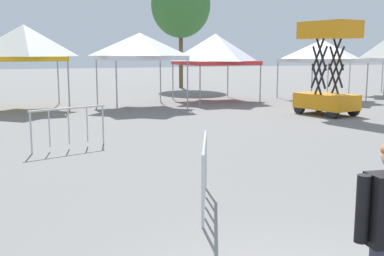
{
  "coord_description": "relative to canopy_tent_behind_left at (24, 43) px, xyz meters",
  "views": [
    {
      "loc": [
        -2.49,
        -3.43,
        2.49
      ],
      "look_at": [
        0.19,
        3.44,
        1.3
      ],
      "focal_mm": 44.38,
      "sensor_mm": 36.0,
      "label": 1
    }
  ],
  "objects": [
    {
      "name": "scissor_lift",
      "position": [
        10.99,
        -6.36,
        -1.73
      ],
      "size": [
        1.84,
        2.54,
        3.66
      ],
      "color": "black",
      "rests_on": "ground"
    },
    {
      "name": "crowd_barrier_mid_lot",
      "position": [
        0.62,
        -9.49,
        -2.11
      ],
      "size": [
        2.0,
        0.72,
        1.08
      ],
      "color": "#B7BABF",
      "rests_on": "ground"
    },
    {
      "name": "canopy_tent_left_of_center",
      "position": [
        14.57,
        -1.09,
        -0.34
      ],
      "size": [
        3.51,
        3.51,
        3.11
      ],
      "color": "#9E9EA3",
      "rests_on": "ground"
    },
    {
      "name": "tree_behind_tents_center",
      "position": [
        10.5,
        9.15,
        2.75
      ],
      "size": [
        4.02,
        4.02,
        7.84
      ],
      "color": "brown",
      "rests_on": "ground"
    },
    {
      "name": "canopy_tent_behind_left",
      "position": [
        0.0,
        0.0,
        0.0
      ],
      "size": [
        3.39,
        3.39,
        3.64
      ],
      "color": "#9E9EA3",
      "rests_on": "ground"
    },
    {
      "name": "canopy_tent_behind_center",
      "position": [
        9.14,
        0.32,
        -0.26
      ],
      "size": [
        3.68,
        3.68,
        3.38
      ],
      "color": "#9E9EA3",
      "rests_on": "ground"
    },
    {
      "name": "crowd_barrier_by_lift",
      "position": [
        2.1,
        -15.01,
        -2.11
      ],
      "size": [
        0.9,
        1.94,
        1.08
      ],
      "color": "#B7BABF",
      "rests_on": "ground"
    },
    {
      "name": "canopy_tent_far_left",
      "position": [
        4.85,
        -1.02,
        -0.15
      ],
      "size": [
        3.59,
        3.59,
        3.32
      ],
      "color": "#9E9EA3",
      "rests_on": "ground"
    }
  ]
}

